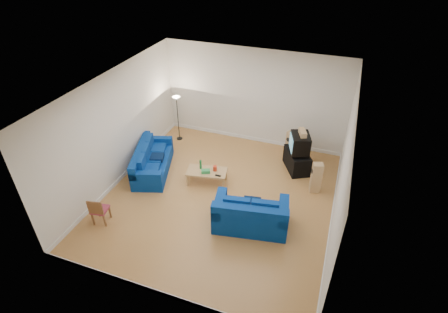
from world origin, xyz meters
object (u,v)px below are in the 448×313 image
(coffee_table, at_px, (207,172))
(tv_stand, at_px, (297,160))
(television, at_px, (300,143))
(sofa_loveseat, at_px, (250,216))
(sofa_three_seat, at_px, (151,163))

(coffee_table, height_order, tv_stand, tv_stand)
(coffee_table, distance_m, television, 2.83)
(coffee_table, bearing_deg, sofa_loveseat, -37.37)
(sofa_three_seat, bearing_deg, television, 92.14)
(tv_stand, bearing_deg, sofa_three_seat, -97.35)
(sofa_three_seat, height_order, coffee_table, sofa_three_seat)
(sofa_loveseat, distance_m, television, 2.91)
(sofa_loveseat, xyz_separation_m, coffee_table, (-1.67, 1.28, 0.02))
(tv_stand, height_order, television, television)
(sofa_three_seat, height_order, tv_stand, sofa_three_seat)
(sofa_loveseat, height_order, coffee_table, sofa_loveseat)
(sofa_loveseat, height_order, television, television)
(sofa_three_seat, distance_m, sofa_loveseat, 3.67)
(sofa_loveseat, height_order, tv_stand, sofa_loveseat)
(sofa_loveseat, distance_m, tv_stand, 2.90)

